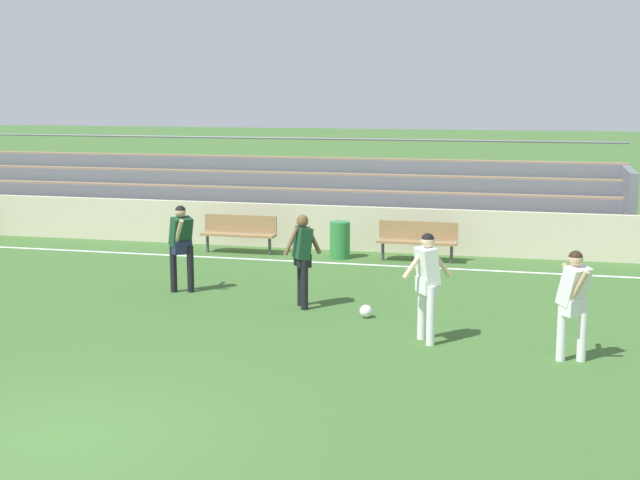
{
  "coord_description": "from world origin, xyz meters",
  "views": [
    {
      "loc": [
        5.06,
        -8.31,
        3.82
      ],
      "look_at": [
        1.08,
        7.62,
        1.03
      ],
      "focal_mm": 49.28,
      "sensor_mm": 36.0,
      "label": 1
    }
  ],
  "objects_px": {
    "player_dark_wide_left": "(181,241)",
    "player_white_pressing_high": "(574,296)",
    "player_dark_challenging": "(303,252)",
    "player_white_overlapping": "(427,277)",
    "bench_far_right": "(418,237)",
    "soccer_ball": "(366,311)",
    "trash_bin": "(340,240)",
    "bleacher_stand": "(232,192)",
    "bench_near_wall_gap": "(239,230)"
  },
  "relations": [
    {
      "from": "player_white_overlapping",
      "to": "player_white_pressing_high",
      "type": "distance_m",
      "value": 2.19
    },
    {
      "from": "bench_far_right",
      "to": "soccer_ball",
      "type": "relative_size",
      "value": 8.18
    },
    {
      "from": "player_dark_wide_left",
      "to": "player_white_pressing_high",
      "type": "distance_m",
      "value": 7.62
    },
    {
      "from": "player_dark_wide_left",
      "to": "player_white_pressing_high",
      "type": "bearing_deg",
      "value": -20.96
    },
    {
      "from": "bleacher_stand",
      "to": "player_dark_wide_left",
      "type": "height_order",
      "value": "bleacher_stand"
    },
    {
      "from": "bleacher_stand",
      "to": "soccer_ball",
      "type": "xyz_separation_m",
      "value": [
        5.49,
        -8.62,
        -0.95
      ]
    },
    {
      "from": "bench_far_right",
      "to": "bench_near_wall_gap",
      "type": "relative_size",
      "value": 1.0
    },
    {
      "from": "player_dark_challenging",
      "to": "player_white_overlapping",
      "type": "xyz_separation_m",
      "value": [
        2.41,
        -1.66,
        0.02
      ]
    },
    {
      "from": "player_dark_challenging",
      "to": "soccer_ball",
      "type": "bearing_deg",
      "value": -19.39
    },
    {
      "from": "bleacher_stand",
      "to": "player_white_pressing_high",
      "type": "distance_m",
      "value": 13.55
    },
    {
      "from": "player_white_pressing_high",
      "to": "soccer_ball",
      "type": "height_order",
      "value": "player_white_pressing_high"
    },
    {
      "from": "bench_far_right",
      "to": "player_white_overlapping",
      "type": "distance_m",
      "value": 6.55
    },
    {
      "from": "bench_far_right",
      "to": "soccer_ball",
      "type": "height_order",
      "value": "bench_far_right"
    },
    {
      "from": "player_dark_challenging",
      "to": "trash_bin",
      "type": "bearing_deg",
      "value": 94.67
    },
    {
      "from": "bench_far_right",
      "to": "player_white_pressing_high",
      "type": "relative_size",
      "value": 1.12
    },
    {
      "from": "bleacher_stand",
      "to": "bench_far_right",
      "type": "xyz_separation_m",
      "value": [
        5.65,
        -3.39,
        -0.52
      ]
    },
    {
      "from": "player_dark_challenging",
      "to": "player_white_pressing_high",
      "type": "relative_size",
      "value": 1.04
    },
    {
      "from": "bench_far_right",
      "to": "trash_bin",
      "type": "bearing_deg",
      "value": -177.72
    },
    {
      "from": "bleacher_stand",
      "to": "trash_bin",
      "type": "xyz_separation_m",
      "value": [
        3.87,
        -3.46,
        -0.64
      ]
    },
    {
      "from": "bench_far_right",
      "to": "player_white_pressing_high",
      "type": "height_order",
      "value": "player_white_pressing_high"
    },
    {
      "from": "bench_far_right",
      "to": "player_dark_wide_left",
      "type": "bearing_deg",
      "value": -133.47
    },
    {
      "from": "bleacher_stand",
      "to": "player_white_overlapping",
      "type": "height_order",
      "value": "bleacher_stand"
    },
    {
      "from": "player_white_overlapping",
      "to": "trash_bin",
      "type": "bearing_deg",
      "value": 113.68
    },
    {
      "from": "bleacher_stand",
      "to": "trash_bin",
      "type": "relative_size",
      "value": 24.76
    },
    {
      "from": "bleacher_stand",
      "to": "bench_near_wall_gap",
      "type": "bearing_deg",
      "value": -67.66
    },
    {
      "from": "player_dark_challenging",
      "to": "player_white_pressing_high",
      "type": "bearing_deg",
      "value": -24.9
    },
    {
      "from": "bleacher_stand",
      "to": "bench_far_right",
      "type": "bearing_deg",
      "value": -30.92
    },
    {
      "from": "trash_bin",
      "to": "player_dark_wide_left",
      "type": "distance_m",
      "value": 4.69
    },
    {
      "from": "bench_far_right",
      "to": "player_dark_challenging",
      "type": "distance_m",
      "value": 5.02
    },
    {
      "from": "bench_near_wall_gap",
      "to": "player_dark_challenging",
      "type": "xyz_separation_m",
      "value": [
        2.86,
        -4.8,
        0.45
      ]
    },
    {
      "from": "bleacher_stand",
      "to": "player_dark_challenging",
      "type": "distance_m",
      "value": 9.22
    },
    {
      "from": "trash_bin",
      "to": "player_dark_challenging",
      "type": "distance_m",
      "value": 4.77
    },
    {
      "from": "trash_bin",
      "to": "player_white_overlapping",
      "type": "relative_size",
      "value": 0.5
    },
    {
      "from": "bench_far_right",
      "to": "player_white_overlapping",
      "type": "relative_size",
      "value": 1.06
    },
    {
      "from": "bench_far_right",
      "to": "soccer_ball",
      "type": "xyz_separation_m",
      "value": [
        -0.16,
        -5.23,
        -0.44
      ]
    },
    {
      "from": "bench_far_right",
      "to": "player_white_pressing_high",
      "type": "xyz_separation_m",
      "value": [
        3.15,
        -6.91,
        0.4
      ]
    },
    {
      "from": "bench_near_wall_gap",
      "to": "player_white_overlapping",
      "type": "distance_m",
      "value": 8.35
    },
    {
      "from": "soccer_ball",
      "to": "bench_far_right",
      "type": "bearing_deg",
      "value": 88.19
    },
    {
      "from": "trash_bin",
      "to": "player_dark_wide_left",
      "type": "height_order",
      "value": "player_dark_wide_left"
    },
    {
      "from": "bench_near_wall_gap",
      "to": "player_white_pressing_high",
      "type": "bearing_deg",
      "value": -42.98
    },
    {
      "from": "player_dark_challenging",
      "to": "player_white_overlapping",
      "type": "height_order",
      "value": "player_white_overlapping"
    },
    {
      "from": "player_dark_challenging",
      "to": "player_white_pressing_high",
      "type": "distance_m",
      "value": 5.02
    },
    {
      "from": "bench_near_wall_gap",
      "to": "player_white_pressing_high",
      "type": "height_order",
      "value": "player_white_pressing_high"
    },
    {
      "from": "player_dark_wide_left",
      "to": "player_white_pressing_high",
      "type": "xyz_separation_m",
      "value": [
        7.12,
        -2.73,
        -0.05
      ]
    },
    {
      "from": "player_white_pressing_high",
      "to": "bleacher_stand",
      "type": "bearing_deg",
      "value": 130.54
    },
    {
      "from": "player_dark_wide_left",
      "to": "player_white_pressing_high",
      "type": "relative_size",
      "value": 1.04
    },
    {
      "from": "bench_far_right",
      "to": "bench_near_wall_gap",
      "type": "bearing_deg",
      "value": 180.0
    },
    {
      "from": "bleacher_stand",
      "to": "bench_far_right",
      "type": "distance_m",
      "value": 6.61
    },
    {
      "from": "bleacher_stand",
      "to": "player_dark_challenging",
      "type": "height_order",
      "value": "bleacher_stand"
    },
    {
      "from": "bleacher_stand",
      "to": "player_dark_wide_left",
      "type": "relative_size",
      "value": 12.54
    }
  ]
}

